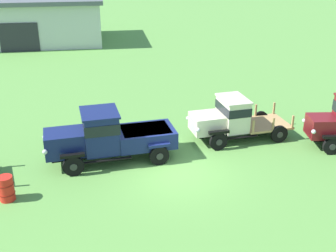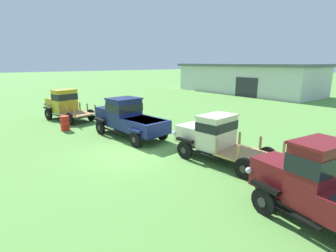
% 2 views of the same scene
% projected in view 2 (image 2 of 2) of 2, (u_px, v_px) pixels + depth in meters
% --- Properties ---
extents(ground_plane, '(240.00, 240.00, 0.00)m').
position_uv_depth(ground_plane, '(129.00, 153.00, 12.67)').
color(ground_plane, '#5B9342').
extents(farm_shed, '(20.13, 8.48, 4.06)m').
position_uv_depth(farm_shed, '(246.00, 78.00, 37.20)').
color(farm_shed, silver).
rests_on(farm_shed, ground).
extents(vintage_truck_foreground_near, '(4.76, 2.81, 2.28)m').
position_uv_depth(vintage_truck_foreground_near, '(64.00, 104.00, 19.85)').
color(vintage_truck_foreground_near, black).
rests_on(vintage_truck_foreground_near, ground).
extents(vintage_truck_second_in_line, '(5.58, 2.52, 2.25)m').
position_uv_depth(vintage_truck_second_in_line, '(127.00, 117.00, 15.22)').
color(vintage_truck_second_in_line, black).
rests_on(vintage_truck_second_in_line, ground).
extents(vintage_truck_midrow_center, '(4.91, 2.46, 2.04)m').
position_uv_depth(vintage_truck_midrow_center, '(214.00, 136.00, 11.67)').
color(vintage_truck_midrow_center, black).
rests_on(vintage_truck_midrow_center, ground).
extents(vintage_truck_far_side, '(4.68, 2.29, 2.30)m').
position_uv_depth(vintage_truck_far_side, '(329.00, 191.00, 6.66)').
color(vintage_truck_far_side, black).
rests_on(vintage_truck_far_side, ground).
extents(oil_drum_beside_row, '(0.57, 0.57, 0.94)m').
position_uv_depth(oil_drum_beside_row, '(65.00, 123.00, 16.73)').
color(oil_drum_beside_row, red).
rests_on(oil_drum_beside_row, ground).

